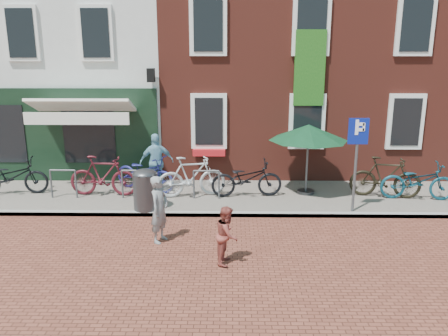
{
  "coord_description": "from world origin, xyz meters",
  "views": [
    {
      "loc": [
        1.19,
        -11.04,
        4.24
      ],
      "look_at": [
        1.0,
        0.56,
        1.16
      ],
      "focal_mm": 36.92,
      "sensor_mm": 36.0,
      "label": 1
    }
  ],
  "objects_px": {
    "bicycle_5": "(385,177)",
    "cafe_person": "(157,162)",
    "boy": "(227,235)",
    "bicycle_6": "(418,181)",
    "woman": "(159,209)",
    "bicycle_4": "(247,178)",
    "bicycle_0": "(12,177)",
    "parasol": "(309,130)",
    "litter_bin": "(145,187)",
    "bicycle_2": "(145,173)",
    "bicycle_3": "(192,177)",
    "parking_sign": "(357,149)",
    "bicycle_1": "(103,176)"
  },
  "relations": [
    {
      "from": "bicycle_5",
      "to": "cafe_person",
      "type": "bearing_deg",
      "value": 96.69
    },
    {
      "from": "boy",
      "to": "bicycle_6",
      "type": "distance_m",
      "value": 6.45
    },
    {
      "from": "woman",
      "to": "bicycle_6",
      "type": "height_order",
      "value": "woman"
    },
    {
      "from": "bicycle_4",
      "to": "bicycle_6",
      "type": "bearing_deg",
      "value": -97.29
    },
    {
      "from": "bicycle_0",
      "to": "parasol",
      "type": "bearing_deg",
      "value": -97.61
    },
    {
      "from": "woman",
      "to": "bicycle_6",
      "type": "xyz_separation_m",
      "value": [
        6.74,
        2.74,
        -0.13
      ]
    },
    {
      "from": "bicycle_5",
      "to": "bicycle_0",
      "type": "bearing_deg",
      "value": 101.48
    },
    {
      "from": "woman",
      "to": "bicycle_5",
      "type": "bearing_deg",
      "value": -43.82
    },
    {
      "from": "bicycle_4",
      "to": "bicycle_6",
      "type": "xyz_separation_m",
      "value": [
        4.73,
        -0.17,
        0.0
      ]
    },
    {
      "from": "litter_bin",
      "to": "boy",
      "type": "bearing_deg",
      "value": -52.74
    },
    {
      "from": "bicycle_0",
      "to": "bicycle_2",
      "type": "bearing_deg",
      "value": -92.47
    },
    {
      "from": "parasol",
      "to": "bicycle_3",
      "type": "distance_m",
      "value": 3.54
    },
    {
      "from": "parking_sign",
      "to": "bicycle_5",
      "type": "bearing_deg",
      "value": 44.69
    },
    {
      "from": "bicycle_1",
      "to": "bicycle_5",
      "type": "xyz_separation_m",
      "value": [
        7.94,
        -0.02,
        0.0
      ]
    },
    {
      "from": "woman",
      "to": "bicycle_4",
      "type": "bearing_deg",
      "value": -14.67
    },
    {
      "from": "boy",
      "to": "bicycle_1",
      "type": "distance_m",
      "value": 5.31
    },
    {
      "from": "woman",
      "to": "bicycle_0",
      "type": "distance_m",
      "value": 5.58
    },
    {
      "from": "cafe_person",
      "to": "bicycle_5",
      "type": "xyz_separation_m",
      "value": [
        6.51,
        -0.61,
        -0.26
      ]
    },
    {
      "from": "parking_sign",
      "to": "boy",
      "type": "xyz_separation_m",
      "value": [
        -3.22,
        -2.76,
        -1.16
      ]
    },
    {
      "from": "parasol",
      "to": "bicycle_5",
      "type": "bearing_deg",
      "value": -8.89
    },
    {
      "from": "bicycle_0",
      "to": "bicycle_4",
      "type": "xyz_separation_m",
      "value": [
        6.71,
        -0.09,
        0.0
      ]
    },
    {
      "from": "bicycle_0",
      "to": "bicycle_6",
      "type": "xyz_separation_m",
      "value": [
        11.44,
        -0.26,
        0.0
      ]
    },
    {
      "from": "bicycle_0",
      "to": "bicycle_5",
      "type": "relative_size",
      "value": 1.03
    },
    {
      "from": "litter_bin",
      "to": "bicycle_1",
      "type": "distance_m",
      "value": 1.8
    },
    {
      "from": "bicycle_3",
      "to": "boy",
      "type": "bearing_deg",
      "value": -177.93
    },
    {
      "from": "boy",
      "to": "bicycle_6",
      "type": "xyz_separation_m",
      "value": [
        5.24,
        3.77,
        0.03
      ]
    },
    {
      "from": "parasol",
      "to": "bicycle_0",
      "type": "relative_size",
      "value": 1.12
    },
    {
      "from": "bicycle_2",
      "to": "parking_sign",
      "type": "bearing_deg",
      "value": -81.22
    },
    {
      "from": "bicycle_1",
      "to": "bicycle_6",
      "type": "bearing_deg",
      "value": -88.26
    },
    {
      "from": "bicycle_1",
      "to": "bicycle_2",
      "type": "height_order",
      "value": "bicycle_1"
    },
    {
      "from": "cafe_person",
      "to": "bicycle_1",
      "type": "bearing_deg",
      "value": 6.83
    },
    {
      "from": "litter_bin",
      "to": "parasol",
      "type": "distance_m",
      "value": 4.79
    },
    {
      "from": "bicycle_1",
      "to": "bicycle_5",
      "type": "height_order",
      "value": "same"
    },
    {
      "from": "litter_bin",
      "to": "bicycle_0",
      "type": "height_order",
      "value": "litter_bin"
    },
    {
      "from": "bicycle_4",
      "to": "bicycle_5",
      "type": "bearing_deg",
      "value": -95.34
    },
    {
      "from": "bicycle_4",
      "to": "woman",
      "type": "bearing_deg",
      "value": 140.2
    },
    {
      "from": "bicycle_3",
      "to": "bicycle_4",
      "type": "height_order",
      "value": "bicycle_3"
    },
    {
      "from": "bicycle_2",
      "to": "bicycle_3",
      "type": "height_order",
      "value": "bicycle_3"
    },
    {
      "from": "cafe_person",
      "to": "bicycle_6",
      "type": "distance_m",
      "value": 7.4
    },
    {
      "from": "boy",
      "to": "bicycle_4",
      "type": "distance_m",
      "value": 3.97
    },
    {
      "from": "cafe_person",
      "to": "bicycle_0",
      "type": "distance_m",
      "value": 4.13
    },
    {
      "from": "bicycle_3",
      "to": "bicycle_4",
      "type": "bearing_deg",
      "value": -101.73
    },
    {
      "from": "bicycle_1",
      "to": "bicycle_5",
      "type": "relative_size",
      "value": 1.0
    },
    {
      "from": "bicycle_2",
      "to": "bicycle_3",
      "type": "bearing_deg",
      "value": -86.05
    },
    {
      "from": "woman",
      "to": "cafe_person",
      "type": "height_order",
      "value": "cafe_person"
    },
    {
      "from": "parking_sign",
      "to": "bicycle_0",
      "type": "relative_size",
      "value": 1.22
    },
    {
      "from": "parasol",
      "to": "litter_bin",
      "type": "bearing_deg",
      "value": -161.84
    },
    {
      "from": "woman",
      "to": "bicycle_2",
      "type": "relative_size",
      "value": 0.76
    },
    {
      "from": "woman",
      "to": "bicycle_4",
      "type": "height_order",
      "value": "woman"
    },
    {
      "from": "bicycle_0",
      "to": "bicycle_3",
      "type": "relative_size",
      "value": 1.03
    }
  ]
}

